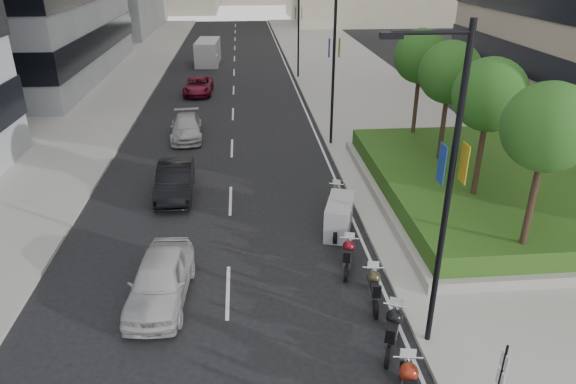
{
  "coord_description": "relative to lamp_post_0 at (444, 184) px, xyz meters",
  "views": [
    {
      "loc": [
        -0.76,
        -10.25,
        10.26
      ],
      "look_at": [
        0.82,
        7.41,
        2.0
      ],
      "focal_mm": 32.0,
      "sensor_mm": 36.0,
      "label": 1
    }
  ],
  "objects": [
    {
      "name": "tree_2",
      "position": [
        4.36,
        11.0,
        0.36
      ],
      "size": [
        2.8,
        2.8,
        6.3
      ],
      "color": "#332319",
      "rests_on": "planter"
    },
    {
      "name": "lamp_post_1",
      "position": [
        0.0,
        17.0,
        0.0
      ],
      "size": [
        2.34,
        0.45,
        9.0
      ],
      "color": "black",
      "rests_on": "ground"
    },
    {
      "name": "car_d",
      "position": [
        -8.42,
        30.02,
        -4.42
      ],
      "size": [
        2.26,
        4.69,
        1.29
      ],
      "primitive_type": "imported",
      "rotation": [
        0.0,
        0.0,
        -0.03
      ],
      "color": "maroon",
      "rests_on": "ground"
    },
    {
      "name": "motorcycle_4",
      "position": [
        -1.4,
        4.03,
        -4.53
      ],
      "size": [
        0.78,
        1.98,
        1.01
      ],
      "rotation": [
        0.0,
        0.0,
        1.3
      ],
      "color": "black",
      "rests_on": "ground"
    },
    {
      "name": "lamp_post_0",
      "position": [
        0.0,
        0.0,
        0.0
      ],
      "size": [
        2.34,
        0.45,
        9.0
      ],
      "color": "black",
      "rests_on": "ground"
    },
    {
      "name": "motorcycle_5",
      "position": [
        -1.24,
        6.69,
        -4.37
      ],
      "size": [
        1.55,
        2.47,
        1.4
      ],
      "rotation": [
        0.0,
        0.0,
        1.28
      ],
      "color": "black",
      "rests_on": "ground"
    },
    {
      "name": "motorcycle_6",
      "position": [
        -1.05,
        8.86,
        -4.54
      ],
      "size": [
        0.86,
        1.89,
        0.98
      ],
      "rotation": [
        0.0,
        0.0,
        1.23
      ],
      "color": "black",
      "rests_on": "ground"
    },
    {
      "name": "sidewalk_right",
      "position": [
        4.86,
        29.0,
        -4.99
      ],
      "size": [
        10.0,
        100.0,
        0.15
      ],
      "primitive_type": "cube",
      "color": "#9E9B93",
      "rests_on": "ground"
    },
    {
      "name": "motorcycle_2",
      "position": [
        -0.92,
        -0.05,
        -4.48
      ],
      "size": [
        1.04,
        2.07,
        1.09
      ],
      "rotation": [
        0.0,
        0.0,
        1.17
      ],
      "color": "black",
      "rests_on": "ground"
    },
    {
      "name": "delivery_van",
      "position": [
        -8.27,
        42.22,
        -3.97
      ],
      "size": [
        2.43,
        5.68,
        2.34
      ],
      "rotation": [
        0.0,
        0.0,
        -0.06
      ],
      "color": "silver",
      "rests_on": "ground"
    },
    {
      "name": "lane_centre",
      "position": [
        -5.64,
        29.0,
        -5.06
      ],
      "size": [
        0.12,
        100.0,
        0.01
      ],
      "primitive_type": "cube",
      "color": "silver",
      "rests_on": "ground"
    },
    {
      "name": "tree_3",
      "position": [
        4.36,
        15.0,
        0.36
      ],
      "size": [
        2.8,
        2.8,
        6.3
      ],
      "color": "#332319",
      "rests_on": "planter"
    },
    {
      "name": "car_b",
      "position": [
        -8.17,
        10.85,
        -4.33
      ],
      "size": [
        1.7,
        4.52,
        1.48
      ],
      "primitive_type": "imported",
      "rotation": [
        0.0,
        0.0,
        0.03
      ],
      "color": "black",
      "rests_on": "ground"
    },
    {
      "name": "ground",
      "position": [
        -4.14,
        -1.0,
        -5.07
      ],
      "size": [
        160.0,
        160.0,
        0.0
      ],
      "primitive_type": "plane",
      "color": "black",
      "rests_on": "ground"
    },
    {
      "name": "car_c",
      "position": [
        -8.39,
        19.11,
        -4.41
      ],
      "size": [
        2.15,
        4.64,
        1.31
      ],
      "primitive_type": "imported",
      "rotation": [
        0.0,
        0.0,
        0.07
      ],
      "color": "#AEADB0",
      "rests_on": "ground"
    },
    {
      "name": "motorcycle_3",
      "position": [
        -0.95,
        2.03,
        -4.52
      ],
      "size": [
        0.69,
        2.06,
        1.03
      ],
      "rotation": [
        0.0,
        0.0,
        1.43
      ],
      "color": "black",
      "rests_on": "ground"
    },
    {
      "name": "sidewalk_left",
      "position": [
        -16.14,
        29.0,
        -4.99
      ],
      "size": [
        8.0,
        100.0,
        0.15
      ],
      "primitive_type": "cube",
      "color": "#9E9B93",
      "rests_on": "ground"
    },
    {
      "name": "lane_edge",
      "position": [
        -0.44,
        29.0,
        -5.06
      ],
      "size": [
        0.12,
        100.0,
        0.01
      ],
      "primitive_type": "cube",
      "color": "silver",
      "rests_on": "ground"
    },
    {
      "name": "planter",
      "position": [
        5.86,
        9.0,
        -4.72
      ],
      "size": [
        10.0,
        14.0,
        0.4
      ],
      "primitive_type": "cube",
      "color": "#9C9891",
      "rests_on": "sidewalk_right"
    },
    {
      "name": "car_a",
      "position": [
        -7.77,
        2.8,
        -4.31
      ],
      "size": [
        2.06,
        4.54,
        1.51
      ],
      "primitive_type": "imported",
      "rotation": [
        0.0,
        0.0,
        -0.06
      ],
      "color": "silver",
      "rests_on": "ground"
    },
    {
      "name": "lamp_post_2",
      "position": [
        0.0,
        35.0,
        0.0
      ],
      "size": [
        2.34,
        0.45,
        9.0
      ],
      "color": "black",
      "rests_on": "ground"
    },
    {
      "name": "hedge",
      "position": [
        5.86,
        9.0,
        -4.12
      ],
      "size": [
        9.4,
        13.4,
        0.8
      ],
      "primitive_type": "cube",
      "color": "#244B15",
      "rests_on": "planter"
    },
    {
      "name": "parking_sign",
      "position": [
        0.66,
        -3.0,
        -3.61
      ],
      "size": [
        0.06,
        0.32,
        2.5
      ],
      "color": "black",
      "rests_on": "ground"
    },
    {
      "name": "tree_1",
      "position": [
        4.36,
        7.0,
        0.36
      ],
      "size": [
        2.8,
        2.8,
        6.3
      ],
      "color": "#332319",
      "rests_on": "planter"
    },
    {
      "name": "tree_0",
      "position": [
        4.36,
        3.0,
        0.36
      ],
      "size": [
        2.8,
        2.8,
        6.3
      ],
      "color": "#332319",
      "rests_on": "planter"
    }
  ]
}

